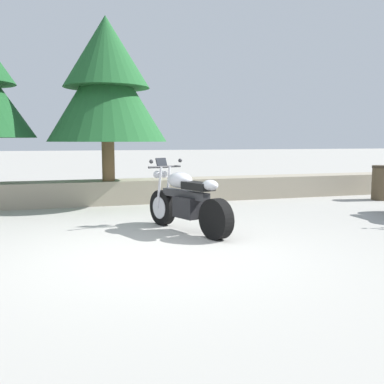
% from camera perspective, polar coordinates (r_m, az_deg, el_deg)
% --- Properties ---
extents(ground_plane, '(120.00, 120.00, 0.00)m').
position_cam_1_polar(ground_plane, '(5.83, -5.21, -8.01)').
color(ground_plane, '#A3A099').
extents(stone_wall, '(36.00, 0.80, 0.55)m').
position_cam_1_polar(stone_wall, '(10.45, -10.73, 0.00)').
color(stone_wall, gray).
rests_on(stone_wall, ground).
extents(motorcycle_silver_centre, '(0.98, 1.99, 1.18)m').
position_cam_1_polar(motorcycle_silver_centre, '(7.12, -0.74, -1.31)').
color(motorcycle_silver_centre, black).
rests_on(motorcycle_silver_centre, ground).
extents(pine_tree_mid_left, '(2.68, 2.68, 3.68)m').
position_cam_1_polar(pine_tree_mid_left, '(10.30, -11.08, 13.89)').
color(pine_tree_mid_left, brown).
rests_on(pine_tree_mid_left, stone_wall).
extents(trash_bin, '(0.46, 0.46, 0.86)m').
position_cam_1_polar(trash_bin, '(11.89, 23.41, 1.13)').
color(trash_bin, brown).
rests_on(trash_bin, ground).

